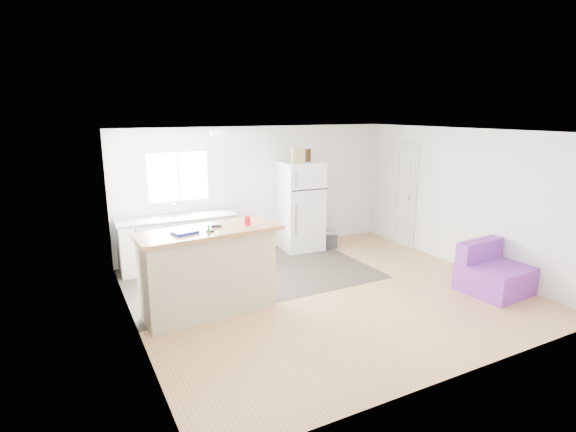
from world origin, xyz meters
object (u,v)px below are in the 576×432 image
(kitchen_cabinets, at_px, (178,241))
(mop, at_px, (206,302))
(red_cup, at_px, (248,220))
(bottle_left, at_px, (307,156))
(refrigerator, at_px, (301,206))
(blue_tray, at_px, (185,232))
(peninsula, at_px, (208,271))
(cooler, at_px, (325,238))
(cleaner_jug, at_px, (270,294))
(bottle_right, at_px, (309,155))
(purple_seat, at_px, (492,274))
(cardboard_box, at_px, (297,155))

(kitchen_cabinets, bearing_deg, mop, -93.67)
(red_cup, xyz_separation_m, bottle_left, (2.03, 1.91, 0.62))
(refrigerator, distance_m, blue_tray, 3.48)
(peninsula, height_order, cooler, peninsula)
(cleaner_jug, xyz_separation_m, mop, (-0.96, -0.05, 0.10))
(cooler, relative_size, red_cup, 4.53)
(peninsula, relative_size, red_cup, 16.17)
(mop, xyz_separation_m, red_cup, (0.68, 0.16, 0.99))
(red_cup, height_order, bottle_right, bottle_right)
(kitchen_cabinets, bearing_deg, refrigerator, 0.05)
(peninsula, distance_m, cooler, 3.52)
(peninsula, xyz_separation_m, red_cup, (0.58, -0.01, 0.64))
(refrigerator, height_order, purple_seat, refrigerator)
(peninsula, xyz_separation_m, cooler, (2.99, 1.81, -0.41))
(blue_tray, relative_size, cardboard_box, 1.00)
(purple_seat, xyz_separation_m, blue_tray, (-4.34, 1.21, 0.91))
(mop, xyz_separation_m, bottle_left, (2.71, 2.07, 1.62))
(kitchen_cabinets, xyz_separation_m, blue_tray, (-0.40, -2.09, 0.72))
(purple_seat, height_order, mop, mop)
(red_cup, bearing_deg, mop, -166.90)
(cooler, relative_size, mop, 0.42)
(peninsula, distance_m, bottle_right, 3.53)
(bottle_right, bearing_deg, bottle_left, -148.60)
(red_cup, distance_m, blue_tray, 0.88)
(refrigerator, distance_m, bottle_left, 0.99)
(red_cup, bearing_deg, bottle_left, 43.33)
(mop, xyz_separation_m, blue_tray, (-0.20, 0.11, 0.95))
(peninsula, distance_m, purple_seat, 4.24)
(refrigerator, bearing_deg, cooler, -14.32)
(cleaner_jug, height_order, cardboard_box, cardboard_box)
(kitchen_cabinets, relative_size, bottle_left, 8.15)
(purple_seat, xyz_separation_m, bottle_left, (-1.43, 3.18, 1.58))
(refrigerator, xyz_separation_m, bottle_left, (0.10, -0.07, 0.99))
(mop, relative_size, red_cup, 10.85)
(purple_seat, bearing_deg, cleaner_jug, 155.34)
(kitchen_cabinets, height_order, cardboard_box, cardboard_box)
(refrigerator, relative_size, cleaner_jug, 5.60)
(mop, relative_size, blue_tray, 4.34)
(peninsula, xyz_separation_m, bottle_right, (2.67, 1.94, 1.26))
(kitchen_cabinets, xyz_separation_m, red_cup, (0.48, -2.04, 0.77))
(kitchen_cabinets, bearing_deg, red_cup, -75.19)
(kitchen_cabinets, distance_m, mop, 2.22)
(cleaner_jug, bearing_deg, peninsula, -168.90)
(refrigerator, bearing_deg, cleaner_jug, -124.98)
(cooler, bearing_deg, bottle_right, 178.96)
(cleaner_jug, height_order, mop, mop)
(bottle_left, relative_size, bottle_right, 1.00)
(mop, bearing_deg, peninsula, 68.30)
(purple_seat, distance_m, cardboard_box, 3.93)
(blue_tray, distance_m, bottle_left, 3.57)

